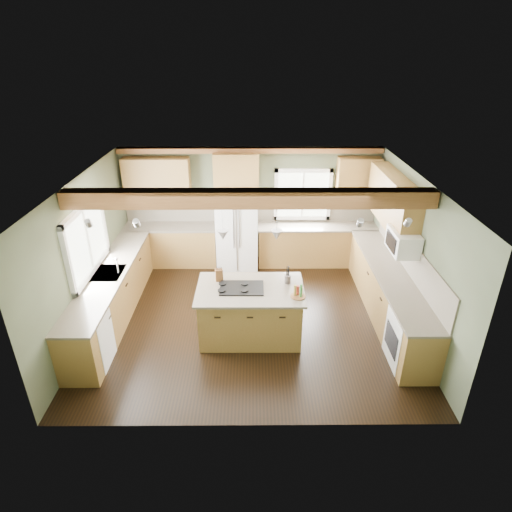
{
  "coord_description": "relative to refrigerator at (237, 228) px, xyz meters",
  "views": [
    {
      "loc": [
        0.06,
        -6.57,
        4.52
      ],
      "look_at": [
        0.11,
        0.3,
        1.11
      ],
      "focal_mm": 30.0,
      "sensor_mm": 36.0,
      "label": 1
    }
  ],
  "objects": [
    {
      "name": "soffit_trim",
      "position": [
        0.3,
        0.28,
        1.64
      ],
      "size": [
        5.55,
        0.2,
        0.1
      ],
      "primitive_type": "cube",
      "color": "brown",
      "rests_on": "ceiling"
    },
    {
      "name": "window_back",
      "position": [
        1.45,
        0.36,
        0.65
      ],
      "size": [
        1.1,
        0.04,
        1.0
      ],
      "primitive_type": "cube",
      "color": "white",
      "rests_on": "wall_back"
    },
    {
      "name": "counter_back_left",
      "position": [
        -1.49,
        0.08,
        0.0
      ],
      "size": [
        2.06,
        0.64,
        0.04
      ],
      "primitive_type": "cube",
      "color": "brown",
      "rests_on": "base_cab_back_left"
    },
    {
      "name": "base_cab_left",
      "position": [
        -2.2,
        -2.07,
        -0.46
      ],
      "size": [
        0.6,
        3.7,
        0.88
      ],
      "primitive_type": "cube",
      "color": "brown",
      "rests_on": "floor"
    },
    {
      "name": "island_top",
      "position": [
        0.3,
        -2.63,
        0.0
      ],
      "size": [
        1.77,
        1.13,
        0.04
      ],
      "primitive_type": "cube",
      "rotation": [
        0.0,
        0.0,
        -0.0
      ],
      "color": "brown",
      "rests_on": "island"
    },
    {
      "name": "pendant_right",
      "position": [
        0.72,
        -2.63,
        0.98
      ],
      "size": [
        0.18,
        0.18,
        0.16
      ],
      "primitive_type": "cone",
      "rotation": [
        3.14,
        0.0,
        0.0
      ],
      "color": "#B2B2B7",
      "rests_on": "ceiling"
    },
    {
      "name": "wall_left",
      "position": [
        -2.5,
        -2.12,
        0.4
      ],
      "size": [
        0.0,
        5.0,
        5.0
      ],
      "primitive_type": "plane",
      "rotation": [
        1.57,
        0.0,
        1.57
      ],
      "color": "#434B35",
      "rests_on": "ground"
    },
    {
      "name": "bottle_tray",
      "position": [
        1.07,
        -2.89,
        0.13
      ],
      "size": [
        0.27,
        0.27,
        0.22
      ],
      "primitive_type": null,
      "rotation": [
        0.0,
        0.0,
        -0.12
      ],
      "color": "brown",
      "rests_on": "island_top"
    },
    {
      "name": "upper_cab_back_left",
      "position": [
        -1.69,
        0.21,
        1.05
      ],
      "size": [
        1.4,
        0.35,
        0.9
      ],
      "primitive_type": "cube",
      "color": "brown",
      "rests_on": "wall_back"
    },
    {
      "name": "window_left",
      "position": [
        -2.48,
        -2.07,
        0.65
      ],
      "size": [
        0.04,
        1.6,
        1.05
      ],
      "primitive_type": "cube",
      "color": "white",
      "rests_on": "wall_left"
    },
    {
      "name": "base_cab_back_right",
      "position": [
        1.79,
        0.08,
        -0.46
      ],
      "size": [
        2.62,
        0.6,
        0.88
      ],
      "primitive_type": "cube",
      "color": "brown",
      "rests_on": "floor"
    },
    {
      "name": "faucet",
      "position": [
        -2.02,
        -2.07,
        0.15
      ],
      "size": [
        0.02,
        0.02,
        0.28
      ],
      "primitive_type": "cylinder",
      "color": "#B2B2B7",
      "rests_on": "sink"
    },
    {
      "name": "wall_right",
      "position": [
        3.1,
        -2.12,
        0.4
      ],
      "size": [
        0.0,
        5.0,
        5.0
      ],
      "primitive_type": "plane",
      "rotation": [
        1.57,
        0.0,
        -1.57
      ],
      "color": "#434B35",
      "rests_on": "ground"
    },
    {
      "name": "cooktop",
      "position": [
        0.17,
        -2.63,
        0.03
      ],
      "size": [
        0.72,
        0.48,
        0.02
      ],
      "primitive_type": "cube",
      "rotation": [
        0.0,
        0.0,
        -0.0
      ],
      "color": "black",
      "rests_on": "island_top"
    },
    {
      "name": "wall_back",
      "position": [
        0.3,
        0.38,
        0.4
      ],
      "size": [
        5.6,
        0.0,
        5.6
      ],
      "primitive_type": "plane",
      "rotation": [
        1.57,
        0.0,
        0.0
      ],
      "color": "#434B35",
      "rests_on": "ground"
    },
    {
      "name": "dishwasher",
      "position": [
        -2.19,
        -3.37,
        -0.47
      ],
      "size": [
        0.6,
        0.6,
        0.84
      ],
      "primitive_type": "cube",
      "color": "white",
      "rests_on": "floor"
    },
    {
      "name": "ceiling",
      "position": [
        0.3,
        -2.12,
        1.7
      ],
      "size": [
        5.6,
        5.6,
        0.0
      ],
      "primitive_type": "plane",
      "rotation": [
        3.14,
        0.0,
        0.0
      ],
      "color": "silver",
      "rests_on": "wall_back"
    },
    {
      "name": "ceiling_beam",
      "position": [
        0.3,
        -2.63,
        1.57
      ],
      "size": [
        5.55,
        0.26,
        0.26
      ],
      "primitive_type": "cube",
      "color": "brown",
      "rests_on": "ceiling"
    },
    {
      "name": "counter_back_right",
      "position": [
        1.79,
        0.08,
        0.0
      ],
      "size": [
        2.66,
        0.64,
        0.04
      ],
      "primitive_type": "cube",
      "color": "brown",
      "rests_on": "base_cab_back_right"
    },
    {
      "name": "pendant_left",
      "position": [
        -0.11,
        -2.63,
        0.98
      ],
      "size": [
        0.18,
        0.18,
        0.16
      ],
      "primitive_type": "cone",
      "rotation": [
        3.14,
        0.0,
        0.0
      ],
      "color": "#B2B2B7",
      "rests_on": "ceiling"
    },
    {
      "name": "knife_block",
      "position": [
        -0.22,
        -2.36,
        0.12
      ],
      "size": [
        0.14,
        0.12,
        0.21
      ],
      "primitive_type": "cube",
      "rotation": [
        0.0,
        0.0,
        0.2
      ],
      "color": "brown",
      "rests_on": "island_top"
    },
    {
      "name": "upper_cab_over_fridge",
      "position": [
        -0.0,
        0.21,
        1.25
      ],
      "size": [
        0.96,
        0.35,
        0.7
      ],
      "primitive_type": "cube",
      "color": "brown",
      "rests_on": "wall_back"
    },
    {
      "name": "microwave",
      "position": [
        2.88,
        -2.17,
        0.65
      ],
      "size": [
        0.4,
        0.7,
        0.38
      ],
      "primitive_type": "cube",
      "color": "white",
      "rests_on": "wall_right"
    },
    {
      "name": "oven",
      "position": [
        2.79,
        -3.37,
        -0.47
      ],
      "size": [
        0.6,
        0.72,
        0.84
      ],
      "primitive_type": "cube",
      "color": "white",
      "rests_on": "floor"
    },
    {
      "name": "base_cab_back_left",
      "position": [
        -1.49,
        0.08,
        -0.46
      ],
      "size": [
        2.02,
        0.6,
        0.88
      ],
      "primitive_type": "cube",
      "color": "brown",
      "rests_on": "floor"
    },
    {
      "name": "base_cab_right",
      "position": [
        2.8,
        -2.07,
        -0.46
      ],
      "size": [
        0.6,
        3.7,
        0.88
      ],
      "primitive_type": "cube",
      "color": "brown",
      "rests_on": "floor"
    },
    {
      "name": "upper_cab_right",
      "position": [
        2.92,
        -1.22,
        1.05
      ],
      "size": [
        0.35,
        2.2,
        0.9
      ],
      "primitive_type": "cube",
      "color": "brown",
      "rests_on": "wall_right"
    },
    {
      "name": "backsplash_back",
      "position": [
        0.3,
        0.36,
        0.31
      ],
      "size": [
        5.58,
        0.03,
        0.58
      ],
      "primitive_type": "cube",
      "color": "brown",
      "rests_on": "wall_back"
    },
    {
      "name": "counter_left",
      "position": [
        -2.2,
        -2.07,
        0.0
      ],
      "size": [
        0.64,
        3.74,
        0.04
      ],
      "primitive_type": "cube",
      "color": "brown",
      "rests_on": "base_cab_left"
    },
    {
      "name": "sink",
      "position": [
        -2.2,
        -2.07,
        0.01
      ],
      "size": [
        0.5,
        0.65,
        0.03
      ],
      "primitive_type": "cube",
      "color": "#262628",
      "rests_on": "counter_left"
    },
    {
      "name": "counter_right",
      "position": [
        2.8,
        -2.07,
        0.0
      ],
      "size": [
        0.64,
        3.74,
        0.04
      ],
      "primitive_type": "cube",
      "color": "brown",
      "rests_on": "base_cab_right"
    },
    {
      "name": "refrigerator",
      "position": [
        0.0,
        0.0,
        0.0
      ],
      "size": [
        0.9,
        0.74,
        1.8
      ],
      "primitive_type": "cube",
      "color": "white",
      "rests_on": "floor"
    },
    {
      "name": "island",
      "position": [
        0.3,
        -2.63,
        -0.46
      ],
      "size": [
        1.66,
        1.02,
        0.88
      ],
      "primitive_type": "cube",
      "rotation": [
        0.0,
        0.0,
        -0.0
      ],
      "color": "olive",
      "rests_on": "floor"
    },
    {
      "name": "backsplash_right",
      "position": [
        3.08,
        -2.07,
        0.31
      ],
      "size": [
        0.03,
        3.7,
        0.58
      ],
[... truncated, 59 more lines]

